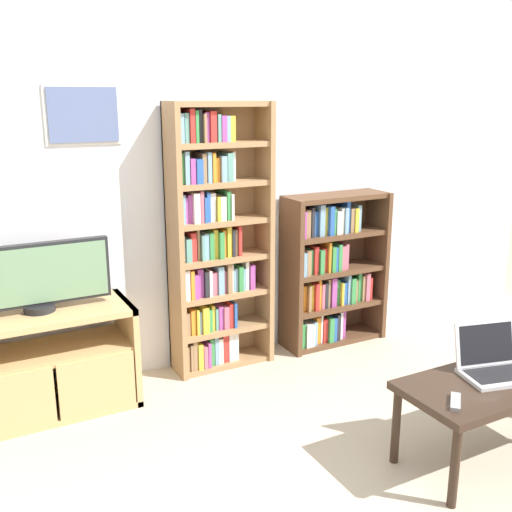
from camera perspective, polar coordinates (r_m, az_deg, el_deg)
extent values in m
cube|color=silver|center=(4.02, -7.37, 7.21)|extent=(6.53, 0.06, 2.60)
cube|color=silver|center=(3.78, -16.16, 12.79)|extent=(0.45, 0.01, 0.35)
cube|color=slate|center=(3.78, -16.14, 12.79)|extent=(0.41, 0.02, 0.32)
cube|color=tan|center=(3.88, -12.14, -8.42)|extent=(0.04, 0.45, 0.63)
cube|color=tan|center=(3.69, -19.57, -5.30)|extent=(0.99, 0.45, 0.04)
cube|color=tan|center=(3.93, -18.81, -13.45)|extent=(0.99, 0.45, 0.04)
cube|color=tan|center=(3.77, -19.26, -8.63)|extent=(0.92, 0.42, 0.04)
cube|color=tan|center=(3.63, -22.14, -12.86)|extent=(0.44, 0.02, 0.34)
cube|color=tan|center=(3.69, -14.88, -11.77)|extent=(0.44, 0.02, 0.34)
cylinder|color=black|center=(3.70, -19.92, -4.66)|extent=(0.18, 0.18, 0.04)
cube|color=black|center=(3.64, -20.20, -1.65)|extent=(0.83, 0.05, 0.36)
cube|color=slate|center=(3.61, -20.14, -1.77)|extent=(0.79, 0.01, 0.33)
cube|color=#9E754C|center=(3.90, -7.72, 1.01)|extent=(0.04, 0.25, 1.81)
cube|color=#9E754C|center=(4.16, 0.76, 2.04)|extent=(0.04, 0.25, 1.81)
cube|color=#9E754C|center=(4.12, -4.03, 1.88)|extent=(0.69, 0.02, 1.81)
cube|color=#9E754C|center=(4.31, -3.16, -9.99)|extent=(0.62, 0.22, 0.04)
cube|color=#9E754C|center=(4.21, -3.21, -6.87)|extent=(0.62, 0.22, 0.04)
cube|color=#9E754C|center=(4.12, -3.27, -3.60)|extent=(0.62, 0.22, 0.04)
cube|color=#9E754C|center=(4.05, -3.32, -0.20)|extent=(0.62, 0.22, 0.04)
cube|color=#9E754C|center=(3.99, -3.37, 3.31)|extent=(0.62, 0.22, 0.04)
cube|color=#9E754C|center=(3.95, -3.43, 6.91)|extent=(0.62, 0.22, 0.04)
cube|color=#9E754C|center=(3.92, -3.49, 10.58)|extent=(0.62, 0.22, 0.04)
cube|color=#9E754C|center=(3.91, -3.55, 14.28)|extent=(0.62, 0.22, 0.04)
cube|color=#93704C|center=(4.17, -6.91, -9.36)|extent=(0.03, 0.18, 0.18)
cube|color=#93704C|center=(4.17, -6.57, -9.25)|extent=(0.02, 0.19, 0.19)
cube|color=#93704C|center=(4.18, -6.22, -9.06)|extent=(0.03, 0.19, 0.20)
cube|color=gold|center=(4.19, -5.76, -9.15)|extent=(0.03, 0.20, 0.18)
cube|color=#B75B70|center=(4.21, -5.28, -9.19)|extent=(0.03, 0.20, 0.16)
cube|color=#9E4293|center=(4.22, -4.93, -9.01)|extent=(0.02, 0.20, 0.18)
cube|color=#388947|center=(4.23, -4.58, -8.79)|extent=(0.03, 0.17, 0.19)
cube|color=#759EB7|center=(4.24, -4.21, -8.67)|extent=(0.02, 0.17, 0.20)
cube|color=white|center=(4.26, -3.80, -8.70)|extent=(0.03, 0.17, 0.18)
cube|color=red|center=(4.27, -3.30, -8.46)|extent=(0.04, 0.16, 0.20)
cube|color=white|center=(4.28, -2.79, -8.35)|extent=(0.03, 0.16, 0.21)
cube|color=white|center=(4.30, -2.34, -8.30)|extent=(0.04, 0.16, 0.20)
cube|color=#93704C|center=(4.08, -6.94, -6.20)|extent=(0.04, 0.17, 0.16)
cube|color=orange|center=(4.09, -6.41, -5.99)|extent=(0.03, 0.17, 0.18)
cube|color=gold|center=(4.10, -6.00, -5.96)|extent=(0.02, 0.19, 0.18)
cube|color=#759EB7|center=(4.11, -5.74, -6.02)|extent=(0.02, 0.18, 0.16)
cube|color=gold|center=(4.11, -5.27, -5.81)|extent=(0.04, 0.20, 0.18)
cube|color=#388947|center=(4.14, -4.80, -5.85)|extent=(0.03, 0.18, 0.16)
cube|color=gold|center=(4.15, -4.48, -5.66)|extent=(0.03, 0.15, 0.17)
cube|color=#5B9389|center=(4.16, -4.15, -5.75)|extent=(0.02, 0.16, 0.15)
cube|color=#9E4293|center=(4.17, -3.79, -5.61)|extent=(0.03, 0.17, 0.17)
cube|color=#B75B70|center=(4.18, -3.31, -5.59)|extent=(0.04, 0.19, 0.16)
cube|color=red|center=(4.19, -2.83, -5.41)|extent=(0.03, 0.18, 0.17)
cube|color=#2856A8|center=(4.20, -2.48, -5.35)|extent=(0.02, 0.19, 0.18)
cube|color=white|center=(3.99, -7.03, -2.52)|extent=(0.04, 0.19, 0.20)
cube|color=orange|center=(4.00, -6.53, -2.49)|extent=(0.02, 0.20, 0.20)
cube|color=#9E4293|center=(4.01, -6.13, -2.67)|extent=(0.03, 0.19, 0.16)
cube|color=#9E4293|center=(4.03, -5.68, -2.37)|extent=(0.04, 0.16, 0.19)
cube|color=#232328|center=(4.04, -5.19, -2.44)|extent=(0.03, 0.19, 0.18)
cube|color=white|center=(4.05, -4.82, -2.36)|extent=(0.02, 0.19, 0.18)
cube|color=#B75B70|center=(4.07, -4.38, -2.41)|extent=(0.04, 0.16, 0.16)
cube|color=#759EB7|center=(4.08, -3.79, -2.10)|extent=(0.04, 0.18, 0.19)
cube|color=#B75B70|center=(4.10, -3.40, -2.26)|extent=(0.02, 0.15, 0.16)
cube|color=#93704C|center=(4.10, -3.00, -1.90)|extent=(0.03, 0.19, 0.21)
cube|color=white|center=(4.12, -2.71, -1.90)|extent=(0.02, 0.16, 0.20)
cube|color=#759EB7|center=(4.14, -2.37, -2.08)|extent=(0.03, 0.16, 0.16)
cube|color=#388947|center=(4.14, -1.91, -1.95)|extent=(0.03, 0.18, 0.17)
cube|color=#759EB7|center=(4.16, -1.56, -2.00)|extent=(0.02, 0.16, 0.16)
cube|color=white|center=(4.16, -1.30, -1.67)|extent=(0.02, 0.16, 0.20)
cube|color=#9E4293|center=(4.18, -0.84, -1.77)|extent=(0.04, 0.18, 0.18)
cube|color=#759EB7|center=(3.93, -7.30, 0.79)|extent=(0.02, 0.15, 0.17)
cube|color=#5B9389|center=(3.94, -6.82, 0.71)|extent=(0.04, 0.18, 0.15)
cube|color=red|center=(3.95, -6.28, 1.03)|extent=(0.04, 0.16, 0.19)
cube|color=#93704C|center=(3.96, -5.88, 1.20)|extent=(0.02, 0.15, 0.20)
cube|color=#5B9389|center=(3.97, -5.52, 0.98)|extent=(0.02, 0.19, 0.17)
cube|color=#759EB7|center=(3.98, -5.15, 1.08)|extent=(0.03, 0.17, 0.18)
cube|color=#388947|center=(3.99, -4.69, 1.16)|extent=(0.03, 0.18, 0.18)
cube|color=gold|center=(4.01, -4.26, 1.32)|extent=(0.03, 0.16, 0.19)
cube|color=#388947|center=(4.01, -3.79, 1.22)|extent=(0.03, 0.20, 0.18)
cube|color=orange|center=(4.03, -3.44, 1.36)|extent=(0.02, 0.15, 0.18)
cube|color=gold|center=(4.04, -2.99, 1.53)|extent=(0.03, 0.17, 0.20)
cube|color=#232328|center=(4.05, -2.62, 1.44)|extent=(0.02, 0.18, 0.18)
cube|color=#93704C|center=(4.07, -2.35, 1.46)|extent=(0.02, 0.16, 0.18)
cube|color=red|center=(4.07, -2.01, 1.65)|extent=(0.02, 0.17, 0.20)
cube|color=#759EB7|center=(3.87, -7.36, 4.54)|extent=(0.03, 0.17, 0.19)
cube|color=#9E4293|center=(3.88, -7.02, 4.45)|extent=(0.02, 0.15, 0.17)
cube|color=#9E4293|center=(3.89, -6.66, 4.58)|extent=(0.03, 0.16, 0.18)
cube|color=white|center=(3.89, -6.14, 4.70)|extent=(0.04, 0.19, 0.20)
cube|color=#B75B70|center=(3.91, -5.64, 4.82)|extent=(0.02, 0.19, 0.21)
cube|color=#2856A8|center=(3.92, -5.32, 4.55)|extent=(0.02, 0.20, 0.16)
cube|color=#2856A8|center=(3.93, -5.02, 4.80)|extent=(0.02, 0.18, 0.19)
cube|color=white|center=(3.95, -4.57, 4.79)|extent=(0.04, 0.16, 0.18)
cube|color=gold|center=(3.96, -4.05, 4.65)|extent=(0.02, 0.19, 0.16)
cube|color=white|center=(3.97, -3.62, 4.68)|extent=(0.04, 0.18, 0.16)
cube|color=#388947|center=(3.99, -3.11, 4.96)|extent=(0.03, 0.18, 0.19)
cube|color=white|center=(3.99, -2.79, 4.85)|extent=(0.02, 0.20, 0.17)
cube|color=#388947|center=(3.83, -7.50, 8.30)|extent=(0.03, 0.16, 0.19)
cube|color=#759EB7|center=(3.84, -7.02, 8.42)|extent=(0.03, 0.18, 0.20)
cube|color=#9E4293|center=(3.85, -6.52, 8.11)|extent=(0.03, 0.19, 0.16)
cube|color=#2856A8|center=(3.87, -5.89, 8.12)|extent=(0.04, 0.20, 0.15)
cube|color=#93704C|center=(3.89, -5.39, 8.40)|extent=(0.03, 0.17, 0.19)
cube|color=#759EB7|center=(3.90, -4.91, 8.48)|extent=(0.03, 0.18, 0.19)
cube|color=orange|center=(3.91, -4.50, 8.48)|extent=(0.02, 0.18, 0.19)
cube|color=orange|center=(3.93, -4.12, 8.27)|extent=(0.03, 0.15, 0.15)
cube|color=#759EB7|center=(3.94, -3.55, 8.37)|extent=(0.04, 0.18, 0.16)
cube|color=#5B9389|center=(3.95, -3.00, 8.53)|extent=(0.04, 0.19, 0.18)
cube|color=white|center=(3.98, -2.57, 8.61)|extent=(0.02, 0.15, 0.19)
cube|color=#759EB7|center=(3.82, -7.55, 11.98)|extent=(0.04, 0.16, 0.18)
cube|color=#5B9389|center=(3.83, -6.99, 12.03)|extent=(0.03, 0.16, 0.18)
cube|color=red|center=(3.84, -6.51, 12.24)|extent=(0.03, 0.17, 0.21)
cube|color=#388947|center=(3.85, -6.09, 12.18)|extent=(0.02, 0.18, 0.20)
cube|color=#232328|center=(3.86, -5.74, 12.24)|extent=(0.02, 0.17, 0.20)
cube|color=#93704C|center=(3.86, -5.38, 12.06)|extent=(0.02, 0.20, 0.18)
cube|color=#9E4293|center=(3.88, -5.09, 12.13)|extent=(0.03, 0.15, 0.18)
cube|color=red|center=(3.89, -4.54, 12.21)|extent=(0.04, 0.17, 0.19)
cube|color=#5B9389|center=(3.91, -4.01, 12.08)|extent=(0.02, 0.18, 0.17)
cube|color=#9E4293|center=(3.92, -3.58, 12.04)|extent=(0.03, 0.19, 0.16)
cube|color=#759EB7|center=(3.93, -3.15, 12.04)|extent=(0.02, 0.18, 0.16)
cube|color=gold|center=(3.95, -2.71, 12.06)|extent=(0.03, 0.17, 0.16)
cube|color=brown|center=(4.33, 3.35, -2.00)|extent=(0.04, 0.29, 1.14)
cube|color=brown|center=(4.77, 11.31, -0.69)|extent=(0.04, 0.29, 1.14)
cube|color=brown|center=(4.65, 6.55, -0.90)|extent=(0.81, 0.02, 1.14)
cube|color=brown|center=(4.72, 7.29, -7.78)|extent=(0.74, 0.25, 0.04)
cube|color=brown|center=(4.62, 7.40, -4.61)|extent=(0.74, 0.25, 0.04)
cube|color=brown|center=(4.54, 7.52, -1.32)|extent=(0.74, 0.25, 0.04)
cube|color=brown|center=(4.47, 7.64, 2.09)|extent=(0.74, 0.25, 0.04)
cube|color=brown|center=(4.42, 7.76, 5.60)|extent=(0.74, 0.25, 0.04)
cube|color=#388947|center=(4.50, 3.60, -7.09)|extent=(0.02, 0.23, 0.22)
cube|color=#388947|center=(4.52, 3.87, -7.22)|extent=(0.03, 0.21, 0.19)
cube|color=white|center=(4.54, 4.29, -7.20)|extent=(0.03, 0.23, 0.18)
cube|color=white|center=(4.56, 4.67, -7.15)|extent=(0.03, 0.23, 0.17)
cube|color=#759EB7|center=(4.57, 4.99, -7.01)|extent=(0.03, 0.22, 0.18)
cube|color=orange|center=(4.59, 5.33, -6.77)|extent=(0.04, 0.19, 0.21)
cube|color=white|center=(4.61, 5.66, -6.60)|extent=(0.02, 0.19, 0.22)
cube|color=red|center=(4.63, 5.98, -6.74)|extent=(0.04, 0.20, 0.19)
cube|color=#388947|center=(4.64, 6.46, -6.67)|extent=(0.04, 0.23, 0.19)
cube|color=#2856A8|center=(4.66, 6.82, -6.60)|extent=(0.03, 0.23, 0.19)
cube|color=#232328|center=(4.68, 7.15, -6.40)|extent=(0.03, 0.22, 0.21)
cube|color=white|center=(4.70, 7.43, -6.26)|extent=(0.02, 0.20, 0.22)
cube|color=#9E4293|center=(4.71, 7.71, -6.14)|extent=(0.04, 0.19, 0.22)
cube|color=orange|center=(4.41, 3.61, -3.79)|extent=(0.02, 0.19, 0.21)
cube|color=orange|center=(4.43, 3.98, -3.81)|extent=(0.04, 0.18, 0.19)
cube|color=#93704C|center=(4.44, 4.44, -3.77)|extent=(0.02, 0.22, 0.20)
cube|color=gold|center=(4.46, 4.70, -3.69)|extent=(0.03, 0.20, 0.19)
cube|color=red|center=(4.47, 5.12, -3.59)|extent=(0.03, 0.23, 0.21)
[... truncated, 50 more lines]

